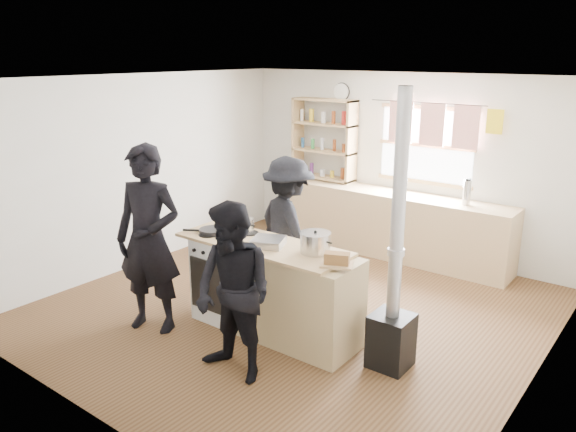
% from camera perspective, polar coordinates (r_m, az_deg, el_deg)
% --- Properties ---
extents(ground, '(5.00, 5.00, 0.01)m').
position_cam_1_polar(ground, '(6.35, 0.67, -9.43)').
color(ground, brown).
rests_on(ground, ground).
extents(back_counter, '(3.40, 0.55, 0.90)m').
position_cam_1_polar(back_counter, '(7.96, 10.25, -0.77)').
color(back_counter, tan).
rests_on(back_counter, ground).
extents(shelving_unit, '(1.00, 0.28, 1.20)m').
position_cam_1_polar(shelving_unit, '(8.42, 3.67, 7.81)').
color(shelving_unit, tan).
rests_on(shelving_unit, back_counter).
extents(thermos, '(0.10, 0.10, 0.31)m').
position_cam_1_polar(thermos, '(7.41, 17.72, 2.29)').
color(thermos, silver).
rests_on(thermos, back_counter).
extents(cooking_island, '(1.97, 0.64, 0.93)m').
position_cam_1_polar(cooking_island, '(5.68, -1.47, -7.45)').
color(cooking_island, white).
rests_on(cooking_island, ground).
extents(skillet_greens, '(0.38, 0.38, 0.05)m').
position_cam_1_polar(skillet_greens, '(5.92, -7.67, -1.49)').
color(skillet_greens, black).
rests_on(skillet_greens, cooking_island).
extents(roast_tray, '(0.39, 0.38, 0.08)m').
position_cam_1_polar(roast_tray, '(5.50, -2.02, -2.60)').
color(roast_tray, silver).
rests_on(roast_tray, cooking_island).
extents(stockpot_stove, '(0.21, 0.21, 0.17)m').
position_cam_1_polar(stockpot_stove, '(5.90, -4.49, -0.96)').
color(stockpot_stove, '#BBBBBD').
rests_on(stockpot_stove, cooking_island).
extents(stockpot_counter, '(0.30, 0.30, 0.22)m').
position_cam_1_polar(stockpot_counter, '(5.30, 2.79, -2.70)').
color(stockpot_counter, '#B3B3B6').
rests_on(stockpot_counter, cooking_island).
extents(bread_board, '(0.34, 0.30, 0.12)m').
position_cam_1_polar(bread_board, '(5.00, 4.99, -4.51)').
color(bread_board, tan).
rests_on(bread_board, cooking_island).
extents(flue_heater, '(0.35, 0.35, 2.50)m').
position_cam_1_polar(flue_heater, '(5.09, 10.65, -8.40)').
color(flue_heater, black).
rests_on(flue_heater, ground).
extents(person_near_left, '(0.81, 0.67, 1.91)m').
position_cam_1_polar(person_near_left, '(5.77, -13.96, -2.34)').
color(person_near_left, black).
rests_on(person_near_left, ground).
extents(person_near_right, '(0.80, 0.64, 1.58)m').
position_cam_1_polar(person_near_right, '(4.82, -5.54, -7.81)').
color(person_near_right, black).
rests_on(person_near_right, ground).
extents(person_far, '(1.21, 0.98, 1.64)m').
position_cam_1_polar(person_far, '(6.44, 0.03, -1.16)').
color(person_far, black).
rests_on(person_far, ground).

